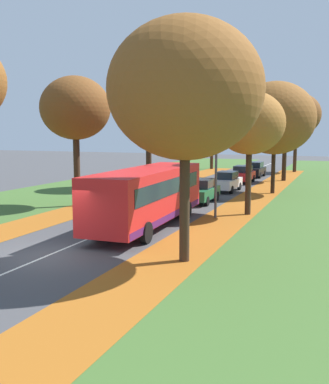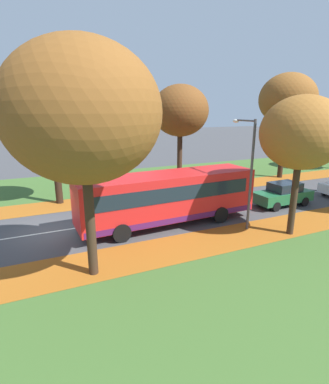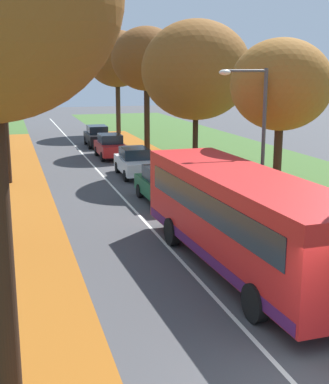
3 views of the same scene
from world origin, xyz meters
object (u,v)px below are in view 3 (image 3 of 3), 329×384
Objects in this scene: tree_right_near at (281,85)px; car_green_lead at (163,185)px; streetlamp_right at (256,131)px; car_white_following at (135,162)px; tree_left_far at (1,68)px; tree_right_far at (147,59)px; car_red_third_in_line at (111,146)px; car_black_fourth_in_line at (97,136)px; bus at (242,216)px; tree_right_distant at (117,59)px; tree_right_mid at (196,70)px.

car_green_lead is (-3.91, 3.33, -4.52)m from tree_right_near.
car_white_following is (-1.91, 11.36, -2.92)m from streetlamp_right.
car_green_lead is at bearing -67.30° from tree_left_far.
tree_right_far reaches higher than tree_left_far.
car_green_lead is at bearing -101.96° from tree_right_far.
car_red_third_in_line is (0.04, 13.13, 0.00)m from car_green_lead.
tree_right_near is (10.76, -19.69, -0.71)m from tree_left_far.
car_red_third_in_line is 5.90m from car_black_fourth_in_line.
tree_right_far is at bearing 78.04° from car_green_lead.
tree_left_far reaches higher than tree_right_near.
tree_right_far is 7.56m from car_red_third_in_line.
car_green_lead is 1.00× the size of car_white_following.
tree_left_far is at bearing 118.65° from tree_right_near.
tree_right_far reaches higher than car_green_lead.
tree_left_far is 26.34m from bus.
tree_right_distant is at bearing 76.31° from car_red_third_in_line.
tree_right_mid reaches higher than bus.
car_white_following is (-3.32, -10.05, -5.86)m from tree_right_far.
car_white_following is (0.27, 15.11, -0.89)m from bus.
car_black_fourth_in_line is at bearing 90.25° from car_white_following.
car_green_lead is (-3.42, -27.03, -6.06)m from tree_right_distant.
tree_right_mid is 2.06× the size of car_white_following.
tree_right_near is 19.81m from tree_right_far.
tree_right_distant is 2.23× the size of car_white_following.
tree_left_far is 13.27m from car_white_following.
car_black_fourth_in_line is (-3.76, 12.43, -5.09)m from tree_right_mid.
tree_right_distant reaches higher than tree_right_mid.
tree_right_far is 0.86× the size of bus.
tree_right_distant is at bearing 87.59° from streetlamp_right.
tree_right_near is at bearing -61.35° from tree_left_far.
tree_right_near is 11.35m from car_white_following.
tree_left_far is 9.10m from car_black_fourth_in_line.
tree_right_near is 1.69× the size of car_white_following.
tree_left_far reaches higher than car_black_fourth_in_line.
streetlamp_right is at bearing -67.31° from tree_left_far.
tree_left_far is 18.49m from car_green_lead.
car_black_fourth_in_line is (0.21, 27.76, -0.89)m from bus.
car_green_lead is at bearing 112.67° from streetlamp_right.
tree_right_distant is 2.24× the size of car_red_third_in_line.
car_white_following is at bearing -88.95° from car_red_third_in_line.
car_red_third_in_line and car_black_fourth_in_line have the same top height.
tree_left_far is 0.87× the size of tree_right_distant.
tree_right_near is 0.82× the size of tree_right_mid.
car_black_fourth_in_line is at bearing 142.40° from tree_right_far.
car_white_following is at bearing -54.91° from tree_left_far.
tree_right_mid reaches higher than car_white_following.
tree_right_near is 1.70× the size of car_red_third_in_line.
tree_right_distant is 36.30m from bus.
car_green_lead and car_white_following have the same top height.
tree_right_mid is at bearing 59.66° from car_green_lead.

